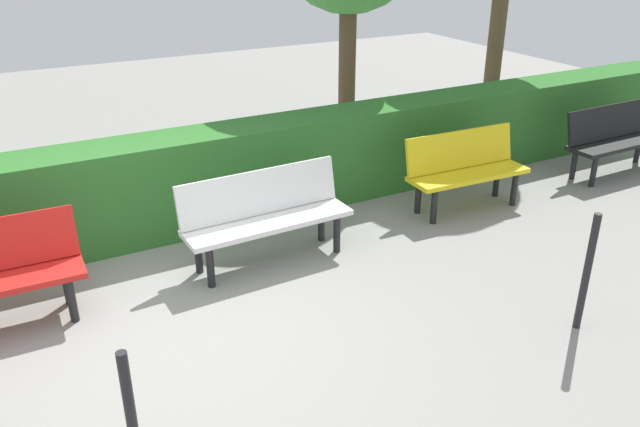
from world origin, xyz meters
name	(u,v)px	position (x,y,z in m)	size (l,w,h in m)	color
ground_plane	(164,331)	(0.00, 0.00, 0.00)	(21.94, 21.94, 0.00)	gray
bench_black	(616,136)	(-6.10, -0.72, 0.48)	(1.54, 0.48, 0.86)	black
bench_yellow	(465,167)	(-3.68, -0.78, 0.48)	(1.42, 0.52, 0.86)	yellow
bench_white	(265,213)	(-1.22, -0.71, 0.48)	(1.62, 0.51, 0.86)	white
hedge_row	(215,177)	(-1.10, -1.74, 0.51)	(17.94, 0.61, 1.02)	#2D6B28
railing_post_mid	(587,272)	(-2.93, 1.53, 0.50)	(0.06, 0.06, 1.00)	black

